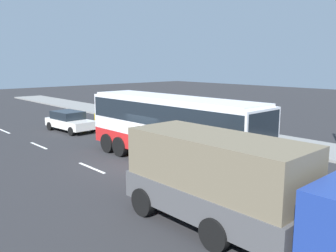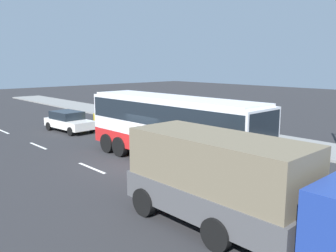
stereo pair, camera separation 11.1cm
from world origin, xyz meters
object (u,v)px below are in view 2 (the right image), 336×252
Objects in this scene: coach_bus at (172,123)px; car_yellow_taxi at (116,118)px; cargo_truck at (243,186)px; car_white_minivan at (69,121)px.

car_yellow_taxi is at bearing 159.72° from coach_bus.
car_yellow_taxi is (-17.57, 7.57, -0.77)m from cargo_truck.
car_white_minivan is (-11.61, 0.21, -1.34)m from coach_bus.
car_yellow_taxi is (-10.41, 3.67, -1.31)m from coach_bus.
cargo_truck is 1.96× the size of car_yellow_taxi.
coach_bus reaches higher than car_yellow_taxi.
cargo_truck reaches higher than car_white_minivan.
cargo_truck reaches higher than car_yellow_taxi.
car_yellow_taxi is 3.67m from car_white_minivan.
car_yellow_taxi is at bearing 66.85° from car_white_minivan.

